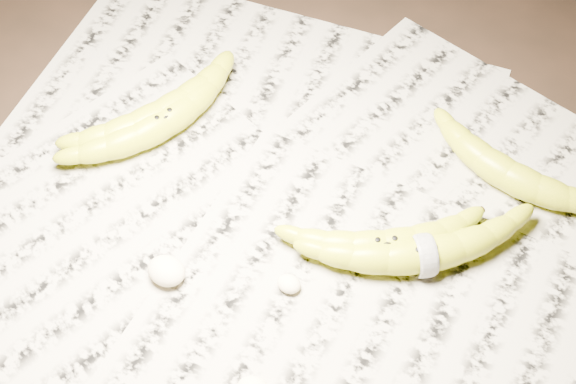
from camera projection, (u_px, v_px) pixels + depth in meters
The scene contains 10 objects.
ground at pixel (292, 228), 0.87m from camera, with size 3.00×3.00×0.00m, color black.
newspaper_patch at pixel (327, 231), 0.87m from camera, with size 0.90×0.70×0.01m, color #A59E8D.
banana_left_a at pixel (164, 120), 0.93m from camera, with size 0.22×0.06×0.04m, color gold, non-canonical shape.
banana_left_b at pixel (161, 113), 0.93m from camera, with size 0.20×0.06×0.04m, color gold, non-canonical shape.
banana_center at pixel (385, 244), 0.83m from camera, with size 0.19×0.06×0.04m, color gold, non-canonical shape.
banana_taped at pixel (424, 253), 0.82m from camera, with size 0.22×0.06×0.04m, color gold, non-canonical shape.
banana_upper_a at pixel (509, 173), 0.88m from camera, with size 0.19×0.06×0.04m, color gold, non-canonical shape.
measuring_tape at pixel (424, 253), 0.82m from camera, with size 0.05×0.05×0.00m, color white.
flesh_chunk_a at pixel (166, 269), 0.82m from camera, with size 0.04×0.03×0.02m, color #F6E7BF.
flesh_chunk_c at pixel (289, 282), 0.82m from camera, with size 0.03×0.02×0.01m, color #F6E7BF.
Camera 1 is at (0.24, -0.41, 0.74)m, focal length 50.00 mm.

